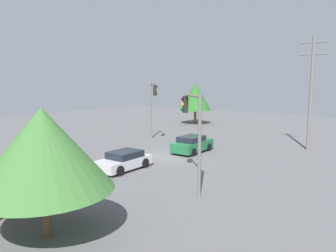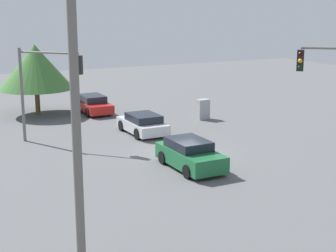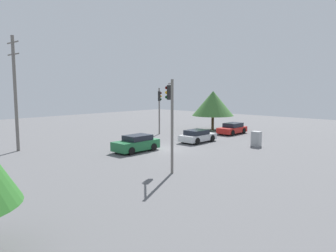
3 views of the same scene
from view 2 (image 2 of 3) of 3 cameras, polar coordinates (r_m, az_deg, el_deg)
ground_plane at (r=27.93m, az=1.65°, el=-3.19°), size 80.00×80.00×0.00m
sedan_silver at (r=32.42m, az=-2.81°, el=0.24°), size 2.03×4.10×1.28m
sedan_green at (r=25.46m, az=2.46°, el=-3.18°), size 1.99×4.17×1.44m
sedan_red at (r=39.19m, az=-8.29°, el=2.39°), size 1.92×4.16×1.33m
traffic_signal_main at (r=30.32m, az=-13.36°, el=5.16°), size 2.99×3.02×5.55m
traffic_signal_cross at (r=26.58m, az=17.68°, el=4.47°), size 2.26×2.10×6.11m
utility_pole_tall at (r=15.07m, az=-10.27°, el=3.26°), size 2.20×0.28×10.03m
electrical_cabinet at (r=36.65m, az=3.87°, el=1.86°), size 0.84×0.62×1.43m
tree_behind at (r=39.00m, az=-14.47°, el=6.35°), size 5.43×5.43×5.16m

